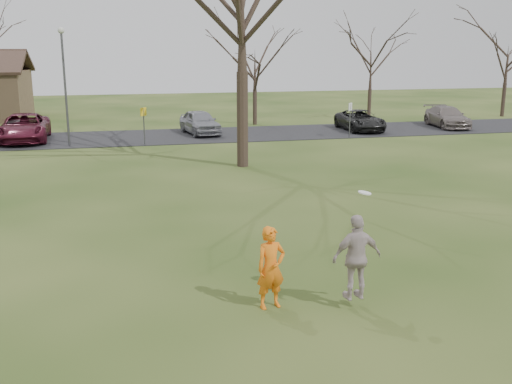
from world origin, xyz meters
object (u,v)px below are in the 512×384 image
car_6 (360,120)px  car_7 (447,117)px  car_2 (24,128)px  car_4 (200,122)px  lamp_post (64,72)px  catching_play (357,257)px  player_defender (271,268)px  big_tree (242,5)px

car_6 → car_7: bearing=3.2°
car_2 → car_4: car_2 is taller
car_2 → lamp_post: lamp_post is taller
car_6 → lamp_post: size_ratio=0.74×
car_2 → lamp_post: bearing=-44.9°
car_6 → lamp_post: (-17.84, -2.26, 3.28)m
car_2 → car_7: (26.75, 0.02, -0.10)m
car_7 → catching_play: 30.55m
player_defender → car_7: 31.16m
car_2 → car_4: bearing=1.7°
car_6 → catching_play: (-10.78, -25.12, 0.42)m
car_4 → big_tree: big_tree is taller
car_2 → car_7: car_2 is taller
car_2 → big_tree: (10.57, -9.93, 6.18)m
car_2 → car_7: 26.75m
car_6 → car_2: bearing=-179.1°
catching_play → player_defender: bearing=165.0°
car_7 → player_defender: bearing=-119.3°
car_7 → big_tree: big_tree is taller
player_defender → car_6: bearing=51.1°
car_2 → catching_play: bearing=-70.7°
lamp_post → big_tree: 11.38m
car_7 → lamp_post: lamp_post is taller
catching_play → car_4: bearing=88.9°
car_4 → catching_play: 25.86m
player_defender → car_4: bearing=73.0°
player_defender → catching_play: catching_play is taller
car_4 → car_7: 16.62m
lamp_post → big_tree: bearing=-43.2°
player_defender → car_7: bearing=40.8°
player_defender → car_2: (-7.95, 24.83, -0.05)m
car_7 → lamp_post: bearing=-166.4°
car_2 → car_6: car_2 is taller
car_4 → car_7: car_4 is taller
player_defender → car_2: player_defender is taller
car_7 → catching_play: (-17.12, -25.31, 0.40)m
car_4 → lamp_post: 8.75m
player_defender → big_tree: 16.33m
car_6 → big_tree: (-9.84, -9.76, 6.31)m
car_4 → catching_play: (-0.51, -25.85, 0.34)m
car_6 → big_tree: size_ratio=0.33×
car_7 → lamp_post: (-24.18, -2.45, 3.25)m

